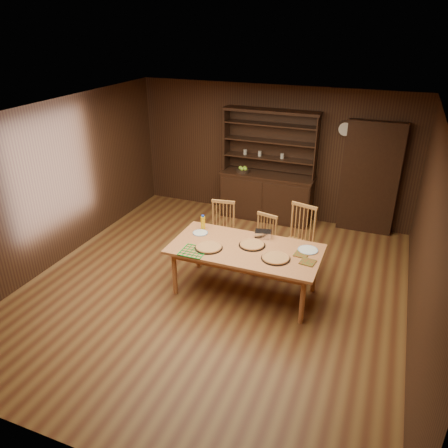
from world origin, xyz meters
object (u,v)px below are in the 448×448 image
at_px(chair_center, 264,241).
at_px(juice_bottle, 203,222).
at_px(china_hutch, 267,190).
at_px(chair_left, 222,229).
at_px(chair_right, 299,237).
at_px(dining_table, 245,252).

bearing_deg(chair_center, juice_bottle, -139.92).
relative_size(china_hutch, chair_left, 2.15).
distance_m(china_hutch, chair_right, 2.03).
bearing_deg(chair_left, dining_table, -58.92).
distance_m(chair_center, chair_right, 0.57).
bearing_deg(dining_table, chair_left, 129.44).
height_order(chair_center, chair_right, chair_right).
bearing_deg(juice_bottle, china_hutch, 81.52).
bearing_deg(chair_right, dining_table, -107.25).
bearing_deg(juice_bottle, chair_center, 27.24).
bearing_deg(dining_table, chair_center, 86.75).
height_order(chair_left, chair_center, chair_left).
relative_size(chair_center, chair_right, 0.84).
bearing_deg(china_hutch, juice_bottle, -98.48).
height_order(chair_left, juice_bottle, chair_left).
bearing_deg(china_hutch, dining_table, -80.13).
distance_m(chair_left, chair_center, 0.75).
distance_m(chair_center, juice_bottle, 1.03).
bearing_deg(chair_center, chair_right, 28.99).
bearing_deg(juice_bottle, dining_table, -22.82).
xyz_separation_m(china_hutch, dining_table, (0.47, -2.68, 0.09)).
bearing_deg(chair_left, chair_right, -4.52).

